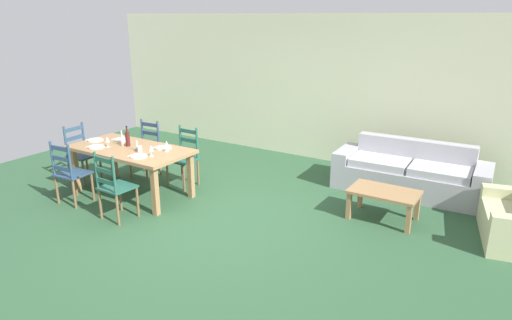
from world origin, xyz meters
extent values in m
cube|color=#2C5234|center=(0.00, 0.00, -0.01)|extent=(9.60, 9.60, 0.02)
cube|color=beige|center=(0.00, 3.30, 1.35)|extent=(9.60, 0.16, 2.70)
cube|color=#9C754C|center=(-1.53, 0.05, 0.72)|extent=(1.90, 0.96, 0.05)
cube|color=#9C754C|center=(-2.38, -0.33, 0.35)|extent=(0.08, 0.08, 0.70)
cube|color=#9C754C|center=(-0.68, -0.33, 0.35)|extent=(0.08, 0.08, 0.70)
cube|color=#9C754C|center=(-2.38, 0.43, 0.35)|extent=(0.08, 0.08, 0.70)
cube|color=#9C754C|center=(-0.68, 0.43, 0.35)|extent=(0.08, 0.08, 0.70)
cube|color=navy|center=(-2.02, -0.64, 0.45)|extent=(0.45, 0.43, 0.03)
cylinder|color=brown|center=(-2.21, -0.48, 0.22)|extent=(0.04, 0.04, 0.43)
cylinder|color=brown|center=(-1.85, -0.45, 0.22)|extent=(0.04, 0.04, 0.43)
cylinder|color=brown|center=(-2.19, -0.82, 0.22)|extent=(0.04, 0.04, 0.43)
cylinder|color=brown|center=(-1.83, -0.79, 0.22)|extent=(0.04, 0.04, 0.43)
cylinder|color=navy|center=(-2.19, -0.82, 0.71)|extent=(0.04, 0.04, 0.50)
cylinder|color=navy|center=(-1.83, -0.79, 0.71)|extent=(0.04, 0.04, 0.50)
cube|color=navy|center=(-2.01, -0.81, 0.58)|extent=(0.38, 0.05, 0.06)
cube|color=navy|center=(-2.01, -0.81, 0.73)|extent=(0.38, 0.05, 0.06)
cube|color=navy|center=(-2.01, -0.81, 0.88)|extent=(0.38, 0.05, 0.06)
cube|color=#245748|center=(-1.05, -0.67, 0.45)|extent=(0.44, 0.42, 0.03)
cylinder|color=brown|center=(-1.22, -0.49, 0.22)|extent=(0.04, 0.04, 0.43)
cylinder|color=brown|center=(-0.86, -0.50, 0.22)|extent=(0.04, 0.04, 0.43)
cylinder|color=brown|center=(-1.23, -0.83, 0.22)|extent=(0.04, 0.04, 0.43)
cylinder|color=brown|center=(-0.88, -0.84, 0.22)|extent=(0.04, 0.04, 0.43)
cylinder|color=#245748|center=(-1.23, -0.83, 0.71)|extent=(0.04, 0.04, 0.50)
cylinder|color=#245748|center=(-0.88, -0.84, 0.71)|extent=(0.04, 0.04, 0.50)
cube|color=#245748|center=(-1.06, -0.84, 0.58)|extent=(0.38, 0.04, 0.06)
cube|color=#245748|center=(-1.06, -0.84, 0.73)|extent=(0.38, 0.04, 0.06)
cube|color=#245748|center=(-1.06, -0.84, 0.88)|extent=(0.38, 0.04, 0.06)
cube|color=navy|center=(-1.96, 0.74, 0.45)|extent=(0.44, 0.42, 0.03)
cylinder|color=brown|center=(-1.77, 0.57, 0.22)|extent=(0.04, 0.04, 0.43)
cylinder|color=brown|center=(-2.13, 0.56, 0.22)|extent=(0.04, 0.04, 0.43)
cylinder|color=brown|center=(-1.79, 0.91, 0.22)|extent=(0.04, 0.04, 0.43)
cylinder|color=brown|center=(-2.15, 0.90, 0.22)|extent=(0.04, 0.04, 0.43)
cylinder|color=navy|center=(-1.79, 0.91, 0.71)|extent=(0.04, 0.04, 0.50)
cylinder|color=navy|center=(-2.15, 0.90, 0.71)|extent=(0.04, 0.04, 0.50)
cube|color=navy|center=(-1.97, 0.91, 0.58)|extent=(0.38, 0.04, 0.06)
cube|color=navy|center=(-1.97, 0.91, 0.73)|extent=(0.38, 0.04, 0.06)
cube|color=navy|center=(-1.97, 0.91, 0.88)|extent=(0.38, 0.04, 0.06)
cube|color=#22594A|center=(-1.12, 0.74, 0.45)|extent=(0.44, 0.42, 0.03)
cylinder|color=brown|center=(-0.94, 0.56, 0.22)|extent=(0.04, 0.04, 0.43)
cylinder|color=brown|center=(-1.30, 0.57, 0.22)|extent=(0.04, 0.04, 0.43)
cylinder|color=brown|center=(-0.93, 0.90, 0.22)|extent=(0.04, 0.04, 0.43)
cylinder|color=brown|center=(-1.29, 0.91, 0.22)|extent=(0.04, 0.04, 0.43)
cylinder|color=#22594A|center=(-0.93, 0.90, 0.71)|extent=(0.04, 0.04, 0.50)
cylinder|color=#22594A|center=(-1.29, 0.91, 0.71)|extent=(0.04, 0.04, 0.50)
cube|color=#22594A|center=(-1.11, 0.91, 0.58)|extent=(0.38, 0.04, 0.06)
cube|color=#22594A|center=(-1.11, 0.91, 0.73)|extent=(0.38, 0.04, 0.06)
cube|color=#22594A|center=(-1.11, 0.91, 0.88)|extent=(0.38, 0.04, 0.06)
cube|color=#2D4760|center=(-2.64, 0.03, 0.45)|extent=(0.42, 0.44, 0.03)
cylinder|color=brown|center=(-2.47, 0.21, 0.22)|extent=(0.04, 0.04, 0.43)
cylinder|color=brown|center=(-2.46, -0.15, 0.22)|extent=(0.04, 0.04, 0.43)
cylinder|color=brown|center=(-2.81, 0.20, 0.22)|extent=(0.04, 0.04, 0.43)
cylinder|color=brown|center=(-2.80, -0.16, 0.22)|extent=(0.04, 0.04, 0.43)
cylinder|color=#2D4760|center=(-2.81, 0.20, 0.71)|extent=(0.04, 0.04, 0.50)
cylinder|color=#2D4760|center=(-2.80, -0.16, 0.71)|extent=(0.04, 0.04, 0.50)
cube|color=#2D4760|center=(-2.81, 0.02, 0.58)|extent=(0.04, 0.38, 0.06)
cube|color=#2D4760|center=(-2.81, 0.02, 0.73)|extent=(0.04, 0.38, 0.06)
cube|color=#2D4760|center=(-2.81, 0.02, 0.88)|extent=(0.04, 0.38, 0.06)
cylinder|color=white|center=(-1.98, -0.20, 0.76)|extent=(0.24, 0.24, 0.02)
cube|color=silver|center=(-2.13, -0.20, 0.75)|extent=(0.03, 0.17, 0.01)
cylinder|color=white|center=(-1.08, -0.20, 0.76)|extent=(0.24, 0.24, 0.02)
cube|color=silver|center=(-1.23, -0.20, 0.75)|extent=(0.02, 0.17, 0.01)
cylinder|color=white|center=(-1.98, 0.30, 0.76)|extent=(0.24, 0.24, 0.02)
cube|color=silver|center=(-2.13, 0.30, 0.75)|extent=(0.03, 0.17, 0.01)
cylinder|color=white|center=(-1.08, 0.30, 0.76)|extent=(0.24, 0.24, 0.02)
cube|color=silver|center=(-1.23, 0.30, 0.75)|extent=(0.03, 0.17, 0.01)
cylinder|color=white|center=(-2.31, 0.05, 0.76)|extent=(0.24, 0.24, 0.02)
cube|color=silver|center=(-2.46, 0.05, 0.75)|extent=(0.03, 0.17, 0.01)
cylinder|color=#471919|center=(-1.63, 0.10, 0.86)|extent=(0.07, 0.07, 0.22)
cylinder|color=#471919|center=(-1.63, 0.10, 1.01)|extent=(0.02, 0.02, 0.08)
cylinder|color=black|center=(-1.63, 0.10, 1.06)|extent=(0.03, 0.03, 0.02)
cylinder|color=white|center=(-1.85, -0.10, 0.75)|extent=(0.06, 0.06, 0.01)
cylinder|color=white|center=(-1.85, -0.10, 0.79)|extent=(0.01, 0.01, 0.07)
cone|color=white|center=(-1.85, -0.10, 0.87)|extent=(0.06, 0.06, 0.08)
cylinder|color=white|center=(-0.95, -0.09, 0.75)|extent=(0.06, 0.06, 0.01)
cylinder|color=white|center=(-0.95, -0.09, 0.79)|extent=(0.01, 0.01, 0.07)
cone|color=white|center=(-0.95, -0.09, 0.87)|extent=(0.06, 0.06, 0.08)
cylinder|color=white|center=(-1.85, 0.18, 0.75)|extent=(0.06, 0.06, 0.01)
cylinder|color=white|center=(-1.85, 0.18, 0.79)|extent=(0.01, 0.01, 0.07)
cone|color=white|center=(-1.85, 0.18, 0.87)|extent=(0.06, 0.06, 0.08)
cylinder|color=white|center=(-0.93, 0.20, 0.75)|extent=(0.06, 0.06, 0.01)
cylinder|color=white|center=(-0.93, 0.20, 0.79)|extent=(0.01, 0.01, 0.07)
cone|color=white|center=(-0.93, 0.20, 0.87)|extent=(0.06, 0.06, 0.08)
cylinder|color=beige|center=(-1.25, -0.03, 0.80)|extent=(0.07, 0.07, 0.09)
cylinder|color=#998C66|center=(-1.71, 0.07, 0.77)|extent=(0.05, 0.05, 0.04)
cylinder|color=white|center=(-1.71, 0.07, 0.89)|extent=(0.02, 0.02, 0.20)
cylinder|color=#998C66|center=(-1.33, 0.01, 0.77)|extent=(0.05, 0.05, 0.04)
cylinder|color=white|center=(-1.33, 0.01, 0.84)|extent=(0.02, 0.02, 0.11)
cube|color=#A3A2A9|center=(2.09, 2.35, 0.20)|extent=(1.83, 0.86, 0.40)
cube|color=#A3A2A9|center=(2.08, 2.65, 0.40)|extent=(1.81, 0.27, 0.80)
cube|color=#A3A2A9|center=(3.11, 2.38, 0.29)|extent=(0.27, 0.81, 0.58)
cube|color=#A3A2A9|center=(1.07, 2.31, 0.29)|extent=(0.27, 0.81, 0.58)
cube|color=#B7B5BD|center=(2.54, 2.31, 0.46)|extent=(0.88, 0.67, 0.12)
cube|color=#B7B5BD|center=(1.64, 2.28, 0.46)|extent=(0.88, 0.67, 0.12)
cube|color=#9C754C|center=(2.04, 1.20, 0.40)|extent=(0.90, 0.56, 0.04)
cube|color=#9C754C|center=(1.64, 0.97, 0.19)|extent=(0.06, 0.06, 0.38)
cube|color=#9C754C|center=(2.44, 0.97, 0.19)|extent=(0.06, 0.06, 0.38)
cube|color=#9C754C|center=(1.64, 1.43, 0.19)|extent=(0.06, 0.06, 0.38)
cube|color=#9C754C|center=(2.44, 1.43, 0.19)|extent=(0.06, 0.06, 0.38)
camera|label=1|loc=(3.54, -4.47, 2.67)|focal=31.52mm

